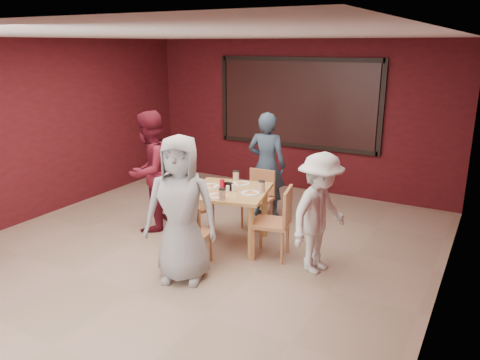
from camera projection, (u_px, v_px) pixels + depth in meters
The scene contains 11 objects.
floor at pixel (191, 255), 6.23m from camera, with size 7.00×7.00×0.00m, color #A18470.
window_blinds at pixel (296, 103), 8.66m from camera, with size 3.00×0.02×1.50m, color black.
dining_table at pixel (230, 197), 6.38m from camera, with size 1.22×1.22×0.95m.
chair_front at pixel (190, 231), 5.78m from camera, with size 0.45×0.45×0.84m.
chair_back at pixel (259, 195), 7.14m from camera, with size 0.43×0.43×0.86m.
chair_left at pixel (191, 204), 6.82m from camera, with size 0.50×0.50×0.81m.
chair_right at pixel (278, 219), 6.02m from camera, with size 0.55×0.55×0.95m.
diner_front at pixel (181, 209), 5.38m from camera, with size 0.85×0.56×1.75m, color #A0A0A0.
diner_back at pixel (267, 165), 7.43m from camera, with size 0.62×0.41×1.70m, color #2F4255.
diner_left at pixel (150, 171), 6.91m from camera, with size 0.87×0.68×1.79m, color maroon.
diner_right at pixel (320, 214), 5.61m from camera, with size 0.97×0.56×1.50m, color white.
Camera 1 is at (3.37, -4.65, 2.71)m, focal length 35.00 mm.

